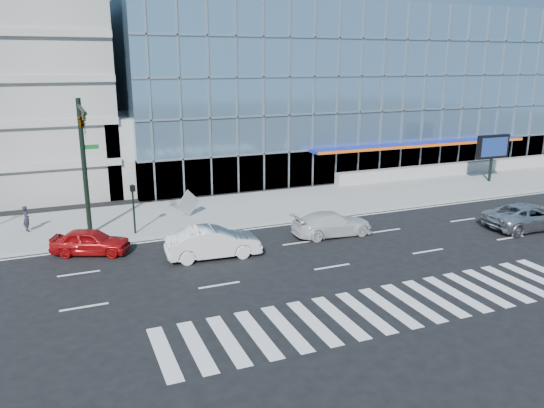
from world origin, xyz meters
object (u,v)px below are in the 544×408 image
(silver_suv, at_px, (529,216))
(white_sedan, at_px, (213,242))
(traffic_signal, at_px, (83,136))
(marquee_sign, at_px, (493,148))
(red_sedan, at_px, (90,242))
(pedestrian, at_px, (26,219))
(white_suv, at_px, (332,224))
(ped_signal_post, at_px, (133,201))
(tilted_panel, at_px, (188,203))

(silver_suv, relative_size, white_sedan, 1.15)
(silver_suv, xyz_separation_m, white_sedan, (-19.66, 2.67, 0.03))
(traffic_signal, distance_m, marquee_sign, 33.32)
(traffic_signal, distance_m, red_sedan, 5.78)
(marquee_sign, distance_m, pedestrian, 36.55)
(white_suv, distance_m, red_sedan, 13.83)
(traffic_signal, bearing_deg, white_suv, -16.76)
(ped_signal_post, bearing_deg, white_suv, -21.99)
(pedestrian, bearing_deg, white_sedan, -154.61)
(traffic_signal, distance_m, pedestrian, 7.10)
(marquee_sign, bearing_deg, silver_suv, -124.45)
(traffic_signal, height_order, silver_suv, traffic_signal)
(ped_signal_post, height_order, silver_suv, ped_signal_post)
(marquee_sign, bearing_deg, red_sedan, -170.91)
(white_suv, height_order, red_sedan, white_suv)
(white_suv, xyz_separation_m, pedestrian, (-16.96, 7.36, 0.23))
(traffic_signal, distance_m, ped_signal_post, 4.75)
(tilted_panel, bearing_deg, red_sedan, -167.73)
(marquee_sign, relative_size, silver_suv, 0.69)
(traffic_signal, relative_size, silver_suv, 1.39)
(tilted_panel, bearing_deg, white_sedan, -116.75)
(silver_suv, bearing_deg, pedestrian, 71.66)
(white_suv, height_order, pedestrian, pedestrian)
(traffic_signal, height_order, marquee_sign, traffic_signal)
(pedestrian, xyz_separation_m, tilted_panel, (9.83, -0.62, 0.12))
(marquee_sign, distance_m, white_sedan, 28.53)
(ped_signal_post, relative_size, white_suv, 0.61)
(red_sedan, xyz_separation_m, tilted_panel, (6.54, 4.57, 0.36))
(red_sedan, height_order, tilted_panel, tilted_panel)
(white_sedan, distance_m, pedestrian, 12.39)
(silver_suv, distance_m, red_sedan, 26.28)
(ped_signal_post, distance_m, white_suv, 11.91)
(marquee_sign, height_order, silver_suv, marquee_sign)
(white_sedan, bearing_deg, tilted_panel, 0.42)
(white_suv, bearing_deg, silver_suv, -104.13)
(ped_signal_post, distance_m, silver_suv, 24.33)
(red_sedan, bearing_deg, tilted_panel, -32.39)
(traffic_signal, distance_m, white_suv, 15.08)
(white_suv, bearing_deg, marquee_sign, -66.90)
(traffic_signal, bearing_deg, tilted_panel, 22.97)
(white_sedan, distance_m, red_sedan, 6.71)
(pedestrian, relative_size, tilted_panel, 1.23)
(silver_suv, bearing_deg, traffic_signal, 75.69)
(white_suv, distance_m, white_sedan, 7.71)
(silver_suv, height_order, white_suv, silver_suv)
(marquee_sign, xyz_separation_m, red_sedan, (-33.20, -5.31, -2.36))
(silver_suv, bearing_deg, ped_signal_post, 73.16)
(white_suv, relative_size, tilted_panel, 3.80)
(white_suv, bearing_deg, ped_signal_post, 70.17)
(marquee_sign, height_order, white_suv, marquee_sign)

